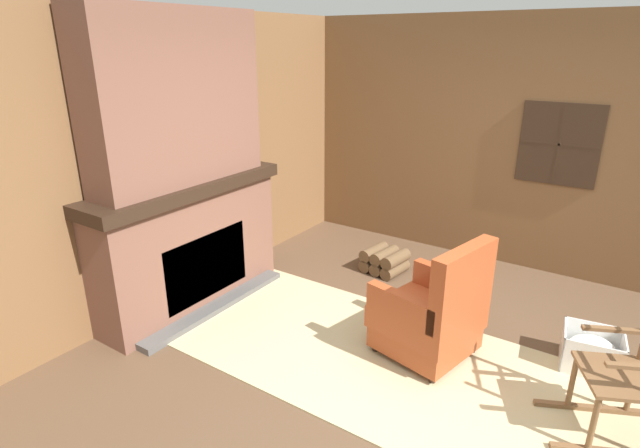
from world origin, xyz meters
The scene contains 13 objects.
ground_plane centered at (0.00, 0.00, 0.00)m, with size 14.00×14.00×0.00m, color brown.
wood_panel_wall_left centered at (-2.61, 0.00, 1.32)m, with size 0.06×5.77×2.63m.
wood_panel_wall_back centered at (0.00, 2.61, 1.32)m, with size 5.77×0.09×2.63m.
fireplace_hearth centered at (-2.35, 0.00, 0.59)m, with size 0.65×1.96×1.19m.
chimney_breast centered at (-2.36, 0.00, 1.90)m, with size 0.39×1.64×1.43m.
area_rug centered at (-0.44, 0.15, 0.01)m, with size 3.60×1.61×0.01m.
armchair centered at (-0.16, 0.43, 0.36)m, with size 0.81×0.81×0.99m.
rocking_chair centered at (1.15, 0.28, 0.40)m, with size 0.91×0.73×1.14m.
firewood_stack centered at (-1.15, 1.60, 0.13)m, with size 0.47×0.43×0.26m.
laundry_basket centered at (0.92, 0.96, 0.15)m, with size 0.46×0.42×0.30m.
oil_lamp_vase centered at (-2.41, -0.31, 1.29)m, with size 0.09×0.09×0.30m.
storage_case centered at (-2.41, 0.51, 1.25)m, with size 0.14×0.26×0.12m.
decorative_plate_on_mantel centered at (-2.43, -0.09, 1.33)m, with size 0.07×0.29×0.29m.
Camera 1 is at (1.01, -2.85, 2.35)m, focal length 28.00 mm.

